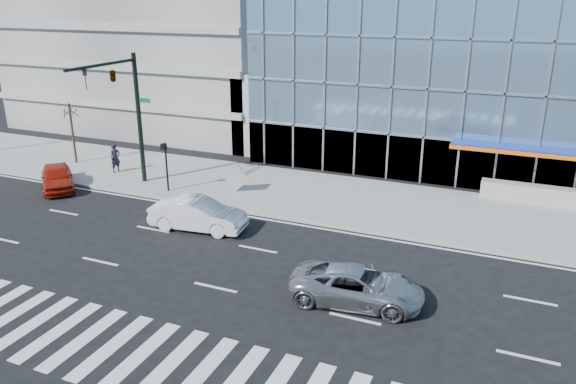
% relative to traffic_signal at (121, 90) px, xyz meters
% --- Properties ---
extents(ground, '(160.00, 160.00, 0.00)m').
position_rel_traffic_signal_xyz_m(ground, '(11.00, -4.57, -6.16)').
color(ground, black).
rests_on(ground, ground).
extents(sidewalk, '(120.00, 8.00, 0.15)m').
position_rel_traffic_signal_xyz_m(sidewalk, '(11.00, 3.43, -6.09)').
color(sidewalk, gray).
rests_on(sidewalk, ground).
extents(parking_garage, '(24.00, 24.00, 20.00)m').
position_rel_traffic_signal_xyz_m(parking_garage, '(-9.00, 21.43, 3.84)').
color(parking_garage, gray).
rests_on(parking_garage, ground).
extents(ramp_block, '(6.00, 8.00, 6.00)m').
position_rel_traffic_signal_xyz_m(ramp_block, '(5.00, 13.43, -3.16)').
color(ramp_block, gray).
rests_on(ramp_block, ground).
extents(traffic_signal, '(1.14, 5.74, 8.00)m').
position_rel_traffic_signal_xyz_m(traffic_signal, '(0.00, 0.00, 0.00)').
color(traffic_signal, black).
rests_on(traffic_signal, sidewalk).
extents(ped_signal_post, '(0.30, 0.33, 3.00)m').
position_rel_traffic_signal_xyz_m(ped_signal_post, '(2.50, 0.37, -4.02)').
color(ped_signal_post, black).
rests_on(ped_signal_post, sidewalk).
extents(street_tree_near, '(1.10, 1.10, 4.23)m').
position_rel_traffic_signal_xyz_m(street_tree_near, '(-7.00, 2.93, -2.39)').
color(street_tree_near, '#332319').
rests_on(street_tree_near, sidewalk).
extents(silver_suv, '(5.46, 3.01, 1.45)m').
position_rel_traffic_signal_xyz_m(silver_suv, '(16.70, -7.39, -5.44)').
color(silver_suv, '#B3B3B7').
rests_on(silver_suv, ground).
extents(white_sedan, '(5.12, 2.30, 1.63)m').
position_rel_traffic_signal_xyz_m(white_sedan, '(7.14, -3.61, -5.35)').
color(white_sedan, silver).
rests_on(white_sedan, ground).
extents(red_sedan, '(4.46, 4.37, 1.52)m').
position_rel_traffic_signal_xyz_m(red_sedan, '(-4.24, -1.61, -5.41)').
color(red_sedan, '#9F190C').
rests_on(red_sedan, ground).
extents(pedestrian, '(0.67, 0.82, 1.92)m').
position_rel_traffic_signal_xyz_m(pedestrian, '(-2.87, 2.24, -5.05)').
color(pedestrian, black).
rests_on(pedestrian, sidewalk).
extents(tilted_panel, '(1.84, 0.13, 1.83)m').
position_rel_traffic_signal_xyz_m(tilted_panel, '(6.35, 1.95, -5.10)').
color(tilted_panel, '#A1A1A1').
rests_on(tilted_panel, sidewalk).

